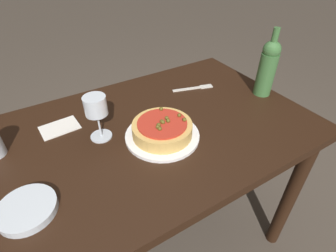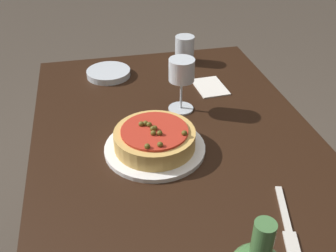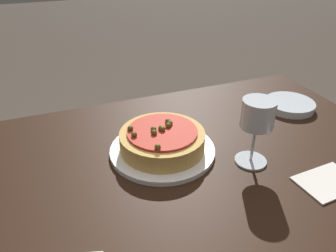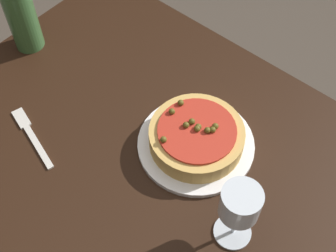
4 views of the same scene
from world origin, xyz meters
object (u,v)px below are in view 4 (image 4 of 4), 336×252
(pizza, at_px, (196,136))
(wine_glass, at_px, (240,206))
(dining_table, at_px, (178,192))
(wine_bottle, at_px, (18,7))
(dinner_plate, at_px, (196,144))
(fork, at_px, (31,134))

(pizza, distance_m, wine_glass, 0.23)
(dining_table, xyz_separation_m, pizza, (0.01, -0.07, 0.15))
(wine_glass, xyz_separation_m, wine_bottle, (0.71, -0.08, 0.01))
(dining_table, height_order, wine_bottle, wine_bottle)
(dining_table, xyz_separation_m, wine_bottle, (0.53, -0.04, 0.24))
(wine_bottle, bearing_deg, pizza, -176.52)
(dinner_plate, xyz_separation_m, pizza, (0.00, -0.00, 0.03))
(dinner_plate, relative_size, pizza, 1.25)
(pizza, bearing_deg, wine_bottle, 3.48)
(pizza, bearing_deg, fork, 35.82)
(wine_bottle, bearing_deg, dinner_plate, -176.53)
(dinner_plate, bearing_deg, wine_glass, 148.09)
(dinner_plate, height_order, wine_bottle, wine_bottle)
(dinner_plate, distance_m, fork, 0.37)
(dinner_plate, bearing_deg, fork, 35.80)
(wine_bottle, bearing_deg, dining_table, 176.18)
(fork, bearing_deg, wine_glass, -151.60)
(dinner_plate, height_order, fork, dinner_plate)
(dinner_plate, distance_m, wine_bottle, 0.54)
(wine_glass, relative_size, wine_bottle, 0.57)
(dining_table, bearing_deg, wine_glass, 165.29)
(dinner_plate, bearing_deg, wine_bottle, 3.47)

